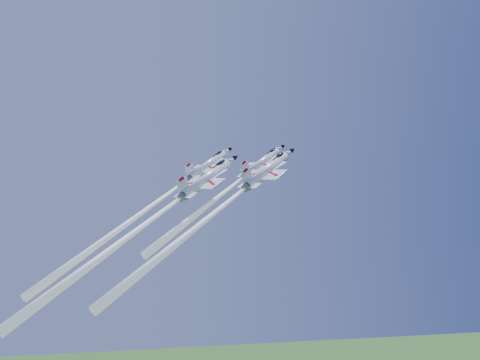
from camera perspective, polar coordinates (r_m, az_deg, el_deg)
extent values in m
cylinder|color=white|center=(119.18, 2.33, 1.84)|extent=(7.27, 5.88, 10.47)
cone|color=white|center=(123.38, 4.25, 3.34)|extent=(3.13, 2.89, 2.83)
cone|color=black|center=(124.39, 4.68, 3.68)|extent=(1.58, 1.46, 1.42)
cone|color=slate|center=(115.50, 0.44, 0.35)|extent=(2.67, 2.55, 1.97)
ellipsoid|color=black|center=(121.66, 3.48, 3.10)|extent=(2.93, 2.22, 2.31)
cube|color=black|center=(120.69, 3.04, 2.88)|extent=(0.98, 0.63, 0.81)
cube|color=white|center=(118.57, 2.04, 1.47)|extent=(7.25, 9.35, 2.74)
cube|color=white|center=(121.41, 2.61, 2.25)|extent=(2.88, 2.22, 1.82)
cube|color=white|center=(119.75, 3.40, 2.27)|extent=(2.88, 2.22, 1.82)
cube|color=white|center=(116.05, 0.74, 0.53)|extent=(3.87, 5.09, 1.43)
cube|color=white|center=(115.69, 0.55, 1.26)|extent=(3.01, 1.88, 3.59)
cube|color=#AD081C|center=(115.44, 0.41, 1.88)|extent=(1.15, 0.74, 1.06)
cube|color=black|center=(119.47, 2.48, 1.48)|extent=(7.28, 4.02, 5.30)
sphere|color=white|center=(115.36, 0.37, 0.29)|extent=(1.08, 1.00, 0.93)
cone|color=white|center=(107.68, -4.53, -3.56)|extent=(15.16, 11.56, 25.20)
cylinder|color=white|center=(117.05, -3.49, 1.57)|extent=(6.99, 5.65, 10.06)
cone|color=white|center=(120.67, -1.43, 3.07)|extent=(3.01, 2.78, 2.72)
cone|color=black|center=(121.54, -0.97, 3.40)|extent=(1.52, 1.40, 1.36)
cone|color=slate|center=(113.93, -5.50, 0.11)|extent=(2.57, 2.45, 1.89)
ellipsoid|color=black|center=(119.18, -2.25, 2.82)|extent=(2.82, 2.14, 2.22)
cube|color=black|center=(118.35, -2.73, 2.60)|extent=(0.94, 0.60, 0.78)
cube|color=white|center=(116.53, -3.81, 1.21)|extent=(6.96, 8.99, 2.63)
cube|color=white|center=(119.12, -3.12, 1.98)|extent=(2.76, 2.13, 1.75)
cube|color=white|center=(117.38, -2.42, 2.00)|extent=(2.76, 2.13, 1.75)
cube|color=white|center=(114.40, -5.18, 0.29)|extent=(3.72, 4.89, 1.37)
cube|color=white|center=(114.09, -5.39, 1.00)|extent=(2.89, 1.81, 3.45)
cube|color=#AD081C|center=(113.87, -5.54, 1.60)|extent=(1.11, 0.71, 1.02)
cube|color=black|center=(117.30, -3.33, 1.22)|extent=(7.00, 3.87, 5.09)
sphere|color=white|center=(113.82, -5.58, 0.05)|extent=(1.03, 0.96, 0.89)
cone|color=white|center=(105.12, -13.18, -5.44)|extent=(20.06, 15.08, 34.35)
cylinder|color=white|center=(106.91, 2.90, 1.02)|extent=(7.87, 6.37, 11.33)
cone|color=white|center=(111.48, 5.17, 2.86)|extent=(3.39, 3.13, 3.06)
cone|color=black|center=(112.58, 5.68, 3.26)|extent=(1.71, 1.58, 1.54)
cone|color=slate|center=(102.96, 0.62, -0.82)|extent=(2.89, 2.76, 2.13)
ellipsoid|color=black|center=(109.60, 4.27, 2.55)|extent=(3.18, 2.41, 2.50)
cube|color=black|center=(108.54, 3.74, 2.29)|extent=(1.06, 0.68, 0.88)
cube|color=white|center=(106.26, 2.54, 0.58)|extent=(7.84, 10.12, 2.96)
cube|color=white|center=(109.32, 3.21, 1.54)|extent=(3.11, 2.40, 1.97)
cube|color=white|center=(107.55, 4.18, 1.54)|extent=(3.11, 2.40, 1.97)
cube|color=white|center=(103.56, 0.98, -0.59)|extent=(4.19, 5.51, 1.54)
cube|color=white|center=(103.14, 0.76, 0.30)|extent=(3.25, 2.04, 3.88)
cube|color=#AD081C|center=(102.84, 0.59, 1.04)|extent=(1.25, 0.80, 1.15)
cube|color=black|center=(107.24, 3.07, 0.59)|extent=(7.88, 4.36, 5.73)
sphere|color=white|center=(102.82, 0.53, -0.89)|extent=(1.16, 1.08, 1.00)
cone|color=white|center=(93.62, -6.64, -6.64)|extent=(18.83, 14.27, 31.75)
cylinder|color=white|center=(108.53, -3.63, 0.11)|extent=(8.34, 6.75, 12.01)
cone|color=white|center=(112.78, -0.99, 2.08)|extent=(3.60, 3.32, 3.24)
cone|color=black|center=(113.82, -0.41, 2.51)|extent=(1.81, 1.67, 1.63)
cone|color=slate|center=(104.94, -6.24, -1.84)|extent=(3.06, 2.93, 2.26)
ellipsoid|color=black|center=(111.00, -2.05, 1.74)|extent=(3.37, 2.55, 2.65)
cube|color=black|center=(110.02, -2.66, 1.45)|extent=(1.12, 0.72, 0.93)
cube|color=white|center=(107.93, -4.04, -0.36)|extent=(8.32, 10.73, 3.14)
cube|color=white|center=(110.97, -3.15, 0.67)|extent=(3.30, 2.55, 2.09)
cube|color=white|center=(108.90, -2.26, 0.66)|extent=(3.30, 2.55, 2.09)
cube|color=white|center=(105.48, -5.83, -1.60)|extent=(4.44, 5.84, 1.64)
cube|color=white|center=(105.06, -6.10, -0.68)|extent=(3.45, 2.16, 4.12)
cube|color=#AD081C|center=(104.77, -6.29, 0.09)|extent=(1.32, 0.85, 1.22)
cube|color=black|center=(108.85, -3.43, -0.34)|extent=(8.36, 4.62, 6.08)
sphere|color=white|center=(104.81, -6.35, -1.91)|extent=(1.24, 1.15, 1.06)
cone|color=white|center=(96.93, -14.58, -7.96)|extent=(20.20, 15.29, 34.09)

